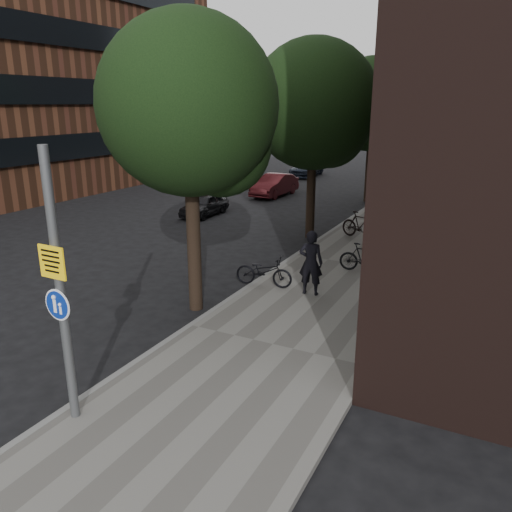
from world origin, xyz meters
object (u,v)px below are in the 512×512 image
Objects in this scene: signpost at (60,290)px; pedestrian at (311,263)px; parked_car_near at (204,205)px; parked_bike_facade_near at (394,278)px.

signpost is 2.48× the size of pedestrian.
pedestrian is at bearing -43.00° from parked_car_near.
pedestrian reaches higher than parked_car_near.
parked_bike_facade_near is (2.14, 1.03, -0.43)m from pedestrian.
parked_car_near is at bearing 58.80° from parked_bike_facade_near.
parked_car_near is (-7.12, 15.28, -1.93)m from signpost.
signpost reaches higher than parked_bike_facade_near.
signpost is 2.42× the size of parked_bike_facade_near.
pedestrian is 11.77m from parked_car_near.
signpost is at bearing -65.47° from parked_car_near.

